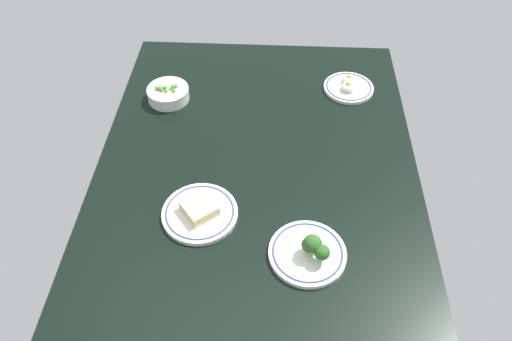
% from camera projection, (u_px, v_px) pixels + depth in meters
% --- Properties ---
extents(dining_table, '(1.36, 0.95, 0.04)m').
position_uv_depth(dining_table, '(256.00, 180.00, 1.44)').
color(dining_table, black).
rests_on(dining_table, ground).
extents(plate_broccoli, '(0.20, 0.20, 0.08)m').
position_uv_depth(plate_broccoli, '(309.00, 251.00, 1.23)').
color(plate_broccoli, white).
rests_on(plate_broccoli, dining_table).
extents(plate_eggs, '(0.17, 0.17, 0.05)m').
position_uv_depth(plate_eggs, '(349.00, 87.00, 1.69)').
color(plate_eggs, white).
rests_on(plate_eggs, dining_table).
extents(plate_sandwich, '(0.21, 0.21, 0.05)m').
position_uv_depth(plate_sandwich, '(200.00, 212.00, 1.32)').
color(plate_sandwich, white).
rests_on(plate_sandwich, dining_table).
extents(bowl_peas, '(0.14, 0.14, 0.06)m').
position_uv_depth(bowl_peas, '(168.00, 93.00, 1.65)').
color(bowl_peas, white).
rests_on(bowl_peas, dining_table).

